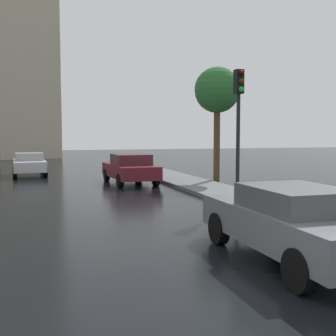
{
  "coord_description": "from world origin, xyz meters",
  "views": [
    {
      "loc": [
        -1.94,
        -4.43,
        2.32
      ],
      "look_at": [
        1.93,
        7.53,
        1.32
      ],
      "focal_mm": 45.29,
      "sensor_mm": 36.0,
      "label": 1
    }
  ],
  "objects": [
    {
      "name": "car_grey_mid_road",
      "position": [
        2.55,
        2.14,
        0.73
      ],
      "size": [
        1.84,
        4.44,
        1.39
      ],
      "rotation": [
        0.0,
        0.0,
        -0.02
      ],
      "color": "slate",
      "rests_on": "ground"
    },
    {
      "name": "car_maroon_near_kerb",
      "position": [
        2.51,
        15.14,
        0.71
      ],
      "size": [
        2.01,
        4.34,
        1.4
      ],
      "rotation": [
        0.0,
        0.0,
        0.04
      ],
      "color": "maroon",
      "rests_on": "ground"
    },
    {
      "name": "car_white_behind_camera",
      "position": [
        -2.06,
        20.48,
        0.68
      ],
      "size": [
        1.87,
        3.95,
        1.29
      ],
      "rotation": [
        0.0,
        0.0,
        3.18
      ],
      "color": "silver",
      "rests_on": "ground"
    },
    {
      "name": "distant_tower",
      "position": [
        -3.78,
        40.35,
        10.24
      ],
      "size": [
        9.44,
        8.0,
        20.48
      ],
      "color": "#B2A88E",
      "rests_on": "ground"
    },
    {
      "name": "traffic_light",
      "position": [
        4.32,
        7.67,
        3.06
      ],
      "size": [
        0.26,
        0.39,
        4.21
      ],
      "color": "black",
      "rests_on": "sidewalk_strip"
    },
    {
      "name": "ground",
      "position": [
        0.0,
        0.0,
        0.0
      ],
      "size": [
        120.0,
        120.0,
        0.0
      ],
      "primitive_type": "plane",
      "color": "black"
    },
    {
      "name": "street_tree_mid",
      "position": [
        6.62,
        14.36,
        4.37
      ],
      "size": [
        2.19,
        2.19,
        5.55
      ],
      "color": "#4C3823",
      "rests_on": "ground"
    }
  ]
}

